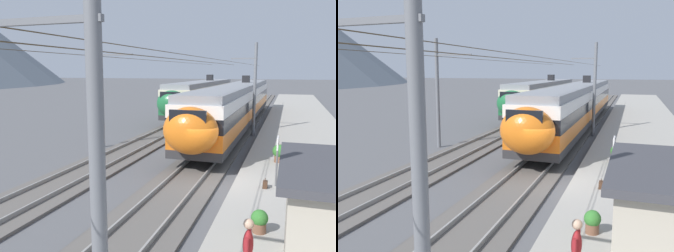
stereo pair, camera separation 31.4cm
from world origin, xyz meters
The scene contains 14 objects.
ground_plane centered at (0.00, 0.00, 0.00)m, with size 400.00×400.00×0.00m, color #565659.
platform_slab centered at (0.00, -4.12, 0.16)m, with size 120.00×6.47×0.33m, color #A39E93.
track_near centered at (0.00, 1.32, 0.07)m, with size 120.00×3.00×0.28m.
track_far centered at (0.00, 6.45, 0.07)m, with size 120.00×3.00×0.28m.
train_near_platform centered at (16.52, 1.32, 2.23)m, with size 33.35×2.91×4.27m.
train_far_track centered at (24.35, 6.45, 2.22)m, with size 23.57×2.93×4.27m.
catenary_mast_west centered at (-10.74, -0.27, 3.94)m, with size 48.39×2.02×7.51m.
catenary_mast_mid centered at (12.90, -0.26, 3.81)m, with size 48.39×2.02×7.15m.
catenary_mast_far_side centered at (5.18, 8.55, 3.81)m, with size 48.39×2.61×7.08m.
platform_sign centered at (-0.35, -2.61, 1.85)m, with size 0.70×0.08×2.07m.
handbag_near_sign centered at (-0.72, -2.21, 0.48)m, with size 0.32×0.18×0.42m.
potted_plant_platform_edge centered at (3.76, -2.61, 0.86)m, with size 0.70×0.70×0.94m.
potted_plant_by_shelter centered at (-4.91, -2.31, 0.71)m, with size 0.50×0.50×0.69m.
platform_shelter centered at (-7.06, -4.11, 1.74)m, with size 4.07×2.57×2.78m.
Camera 2 is at (-14.96, -3.26, 5.05)m, focal length 37.84 mm.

